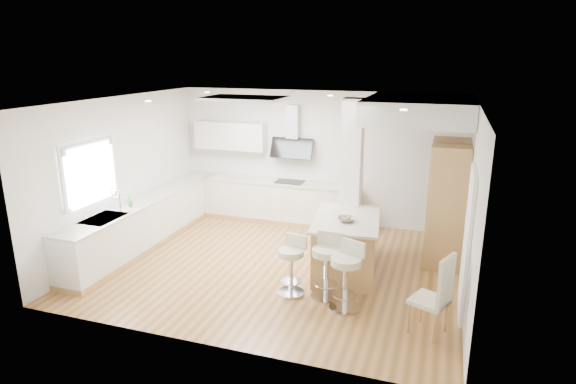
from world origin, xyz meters
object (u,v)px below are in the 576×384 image
at_px(bar_stool_a, 292,262).
at_px(dining_chair, 437,293).
at_px(bar_stool_b, 327,262).
at_px(bar_stool_c, 346,272).
at_px(peninsula, 346,245).

bearing_deg(bar_stool_a, dining_chair, 1.83).
bearing_deg(bar_stool_b, bar_stool_c, -32.54).
distance_m(bar_stool_a, bar_stool_c, 0.90).
bearing_deg(bar_stool_b, dining_chair, -16.46).
xyz_separation_m(peninsula, bar_stool_c, (0.25, -1.18, 0.08)).
relative_size(peninsula, bar_stool_c, 1.68).
height_order(bar_stool_c, dining_chair, dining_chair).
bearing_deg(bar_stool_a, peninsula, 73.26).
xyz_separation_m(bar_stool_c, dining_chair, (1.23, -0.31, 0.04)).
bearing_deg(peninsula, bar_stool_a, -129.24).
bearing_deg(bar_stool_a, bar_stool_c, 2.84).
bearing_deg(bar_stool_b, peninsula, 87.55).
relative_size(bar_stool_c, dining_chair, 0.89).
height_order(bar_stool_b, bar_stool_c, bar_stool_c).
bearing_deg(bar_stool_b, bar_stool_a, -171.05).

